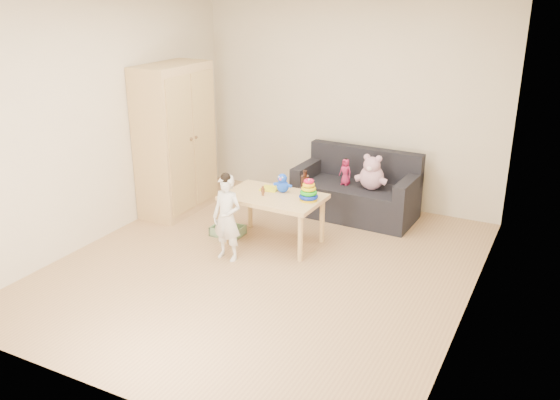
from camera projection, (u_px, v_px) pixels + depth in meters
The scene contains 13 objects.
room at pixel (263, 143), 5.62m from camera, with size 4.50×4.50×4.50m.
wardrobe at pixel (175, 140), 7.26m from camera, with size 0.51×1.02×1.84m, color tan.
sofa at pixel (355, 200), 7.30m from camera, with size 1.46×0.73×0.41m, color black.
play_table at pixel (274, 219), 6.53m from camera, with size 1.07×0.67×0.56m, color #EAB580.
storage_bin at pixel (228, 231), 6.80m from camera, with size 0.35×0.26×0.11m, color gray, non-canonical shape.
toddler at pixel (227, 219), 6.09m from camera, with size 0.33×0.22×0.89m, color white.
pink_bear at pixel (372, 175), 7.02m from camera, with size 0.31×0.27×0.36m, color #CE98B0, non-canonical shape.
doll at pixel (345, 172), 7.18m from camera, with size 0.16×0.11×0.32m, color #AE2051.
ring_stacker at pixel (309, 192), 6.25m from camera, with size 0.21×0.21×0.24m.
brown_bottle at pixel (305, 183), 6.47m from camera, with size 0.09×0.09×0.25m.
blue_plush at pixel (283, 183), 6.50m from camera, with size 0.18×0.14×0.22m, color #1C52FF, non-canonical shape.
wooden_figure at pixel (263, 191), 6.40m from camera, with size 0.05×0.04×0.11m, color brown, non-canonical shape.
yellow_book at pixel (270, 189), 6.62m from camera, with size 0.19×0.19×0.01m, color yellow.
Camera 1 is at (2.63, -4.78, 2.76)m, focal length 38.00 mm.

